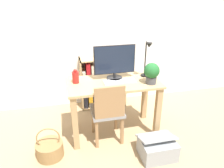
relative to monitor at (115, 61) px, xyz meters
name	(u,v)px	position (x,y,z in m)	size (l,w,h in m)	color
ground_plane	(114,131)	(-0.04, -0.11, -1.00)	(10.00, 10.00, 0.00)	tan
wall_back	(100,26)	(-0.04, 0.84, 0.30)	(8.00, 0.05, 2.60)	white
desk	(114,94)	(-0.04, -0.11, -0.41)	(1.17, 0.59, 0.76)	tan
monitor	(115,61)	(0.00, 0.00, 0.00)	(0.54, 0.21, 0.44)	#232326
keyboard	(120,81)	(0.03, -0.13, -0.23)	(0.41, 0.14, 0.02)	#B2B2B7
vase	(76,77)	(-0.51, -0.03, -0.16)	(0.08, 0.08, 0.18)	#B2231E
desk_lamp	(147,56)	(0.41, -0.07, 0.06)	(0.10, 0.19, 0.48)	black
potted_plant	(152,72)	(0.41, -0.26, -0.09)	(0.19, 0.19, 0.26)	#4C4C51
chair	(108,111)	(-0.15, -0.29, -0.54)	(0.40, 0.40, 0.84)	gray
bookshelf	(97,83)	(-0.14, 0.66, -0.59)	(0.73, 0.28, 0.84)	tan
basket	(50,149)	(-0.89, -0.42, -0.89)	(0.32, 0.32, 0.40)	#997547
storage_box	(157,147)	(0.36, -0.70, -0.88)	(0.41, 0.40, 0.30)	#999EA3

